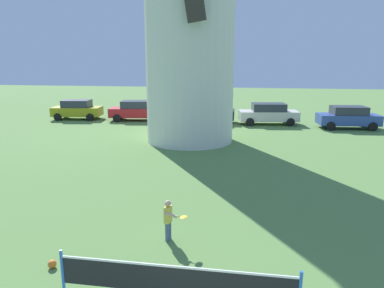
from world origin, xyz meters
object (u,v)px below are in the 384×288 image
Objects in this scene: parked_car_mustard at (77,109)px; parked_car_red at (138,110)px; player_far at (169,218)px; parked_car_black at (208,112)px; tennis_net at (175,281)px; parked_car_blue at (348,117)px; stray_ball at (52,264)px; parked_car_cream at (268,113)px.

parked_car_mustard is 0.89× the size of parked_car_red.
parked_car_black reaches higher than player_far.
player_far reaches higher than tennis_net.
parked_car_mustard is 1.00× the size of parked_car_black.
tennis_net is 1.00× the size of parked_car_red.
player_far is at bearing -116.70° from parked_car_blue.
stray_ball is 0.05× the size of parked_car_mustard.
parked_car_red is 15.61m from parked_car_blue.
parked_car_black is (-1.08, 18.51, 0.17)m from player_far.
parked_car_black is at bearing -1.20° from parked_car_red.
parked_car_cream is at bearing 170.69° from parked_car_blue.
parked_car_red is at bearing 102.14° from stray_ball.
parked_car_black is (-1.80, 21.21, 0.13)m from tennis_net.
parked_car_mustard is at bearing 114.99° from stray_ball.
parked_car_blue is at bearing 63.30° from player_far.
parked_car_black is 0.89× the size of parked_car_cream.
parked_car_mustard is at bearing -179.44° from parked_car_black.
stray_ball is at bearing -65.01° from parked_car_mustard.
tennis_net is 24.51m from parked_car_mustard.
parked_car_blue is at bearing -5.46° from parked_car_black.
stray_ball is at bearing -93.66° from parked_car_black.
parked_car_cream is (5.80, 20.13, 0.71)m from stray_ball.
parked_car_mustard and parked_car_red have the same top height.
player_far is at bearing -100.54° from parked_car_cream.
parked_car_black is at bearing 0.56° from parked_car_mustard.
parked_car_mustard is 0.89× the size of parked_car_cream.
parked_car_red is 1.13× the size of parked_car_black.
parked_car_blue is (5.40, -0.89, -0.00)m from parked_car_cream.
parked_car_red is (-7.47, 21.33, 0.13)m from tennis_net.
parked_car_mustard is 15.17m from parked_car_cream.
player_far is 0.27× the size of parked_car_blue.
parked_car_mustard is at bearing 122.53° from player_far.
parked_car_red is at bearing 109.29° from tennis_net.
tennis_net is at bearing -85.14° from parked_car_black.
parked_car_black is 4.51m from parked_car_cream.
tennis_net is 1.01× the size of parked_car_cream.
player_far is 18.76m from parked_car_cream.
parked_car_mustard is 20.59m from parked_car_blue.
parked_car_blue is at bearing -9.31° from parked_car_cream.
stray_ball is at bearing -106.08° from parked_car_cream.
player_far is at bearing -86.66° from parked_car_black.
tennis_net is 1.08× the size of parked_car_blue.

